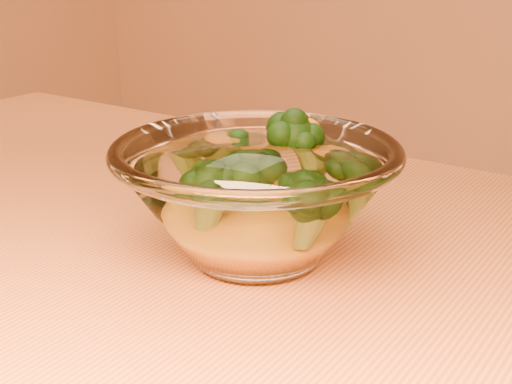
% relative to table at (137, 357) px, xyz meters
% --- Properties ---
extents(table, '(1.20, 0.80, 0.75)m').
position_rel_table_xyz_m(table, '(0.00, 0.00, 0.00)').
color(table, '#C86A3C').
rests_on(table, ground).
extents(glass_bowl, '(0.24, 0.24, 0.10)m').
position_rel_table_xyz_m(glass_bowl, '(0.09, 0.06, 0.15)').
color(glass_bowl, white).
rests_on(glass_bowl, table).
extents(cheese_sauce, '(0.12, 0.12, 0.03)m').
position_rel_table_xyz_m(cheese_sauce, '(0.09, 0.06, 0.13)').
color(cheese_sauce, orange).
rests_on(cheese_sauce, glass_bowl).
extents(broccoli_heap, '(0.16, 0.14, 0.09)m').
position_rel_table_xyz_m(broccoli_heap, '(0.09, 0.08, 0.17)').
color(broccoli_heap, black).
rests_on(broccoli_heap, cheese_sauce).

